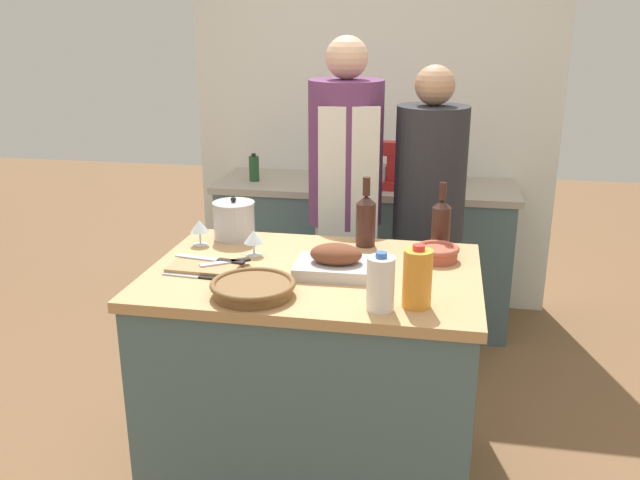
{
  "coord_description": "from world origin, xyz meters",
  "views": [
    {
      "loc": [
        0.47,
        -2.38,
        1.85
      ],
      "look_at": [
        0.0,
        0.13,
        1.01
      ],
      "focal_mm": 38.0,
      "sensor_mm": 36.0,
      "label": 1
    }
  ],
  "objects_px": {
    "wine_bottle_green": "(441,222)",
    "condiment_bottle_extra": "(459,167)",
    "cutting_board": "(205,267)",
    "knife_paring": "(195,276)",
    "wicker_basket": "(253,288)",
    "knife_bread": "(227,262)",
    "condiment_bottle_short": "(441,177)",
    "knife_chef": "(213,259)",
    "mixing_bowl": "(437,252)",
    "juice_jug": "(417,278)",
    "wine_glass_left": "(200,227)",
    "stand_mixer": "(381,169)",
    "wine_glass_right": "(254,238)",
    "person_cook_aproned": "(345,198)",
    "condiment_bottle_tall": "(254,168)",
    "milk_jug": "(381,283)",
    "stock_pot": "(234,220)",
    "person_cook_guest": "(428,215)",
    "wine_bottle_dark": "(366,219)",
    "roasting_pan": "(336,262)"
  },
  "relations": [
    {
      "from": "wicker_basket",
      "to": "condiment_bottle_short",
      "type": "xyz_separation_m",
      "value": [
        0.61,
        1.79,
        0.02
      ]
    },
    {
      "from": "cutting_board",
      "to": "knife_bread",
      "type": "bearing_deg",
      "value": 25.4
    },
    {
      "from": "cutting_board",
      "to": "knife_paring",
      "type": "xyz_separation_m",
      "value": [
        -0.01,
        -0.09,
        -0.01
      ]
    },
    {
      "from": "stand_mixer",
      "to": "person_cook_guest",
      "type": "bearing_deg",
      "value": -63.61
    },
    {
      "from": "condiment_bottle_extra",
      "to": "knife_chef",
      "type": "bearing_deg",
      "value": -118.57
    },
    {
      "from": "condiment_bottle_extra",
      "to": "person_cook_guest",
      "type": "height_order",
      "value": "person_cook_guest"
    },
    {
      "from": "stand_mixer",
      "to": "knife_bread",
      "type": "bearing_deg",
      "value": -105.71
    },
    {
      "from": "wine_glass_left",
      "to": "person_cook_aproned",
      "type": "distance_m",
      "value": 0.88
    },
    {
      "from": "wicker_basket",
      "to": "condiment_bottle_extra",
      "type": "relative_size",
      "value": 1.37
    },
    {
      "from": "cutting_board",
      "to": "knife_chef",
      "type": "relative_size",
      "value": 0.92
    },
    {
      "from": "juice_jug",
      "to": "wine_glass_left",
      "type": "relative_size",
      "value": 1.98
    },
    {
      "from": "wine_bottle_green",
      "to": "juice_jug",
      "type": "bearing_deg",
      "value": -95.97
    },
    {
      "from": "cutting_board",
      "to": "mixing_bowl",
      "type": "bearing_deg",
      "value": 16.85
    },
    {
      "from": "juice_jug",
      "to": "mixing_bowl",
      "type": "bearing_deg",
      "value": 82.95
    },
    {
      "from": "knife_chef",
      "to": "knife_paring",
      "type": "xyz_separation_m",
      "value": [
        -0.02,
        -0.14,
        -0.02
      ]
    },
    {
      "from": "wicker_basket",
      "to": "milk_jug",
      "type": "distance_m",
      "value": 0.45
    },
    {
      "from": "mixing_bowl",
      "to": "wine_bottle_green",
      "type": "bearing_deg",
      "value": 87.12
    },
    {
      "from": "knife_chef",
      "to": "wine_bottle_green",
      "type": "bearing_deg",
      "value": 23.16
    },
    {
      "from": "knife_bread",
      "to": "stand_mixer",
      "type": "bearing_deg",
      "value": 74.29
    },
    {
      "from": "condiment_bottle_tall",
      "to": "milk_jug",
      "type": "bearing_deg",
      "value": -62.96
    },
    {
      "from": "knife_bread",
      "to": "condiment_bottle_short",
      "type": "height_order",
      "value": "condiment_bottle_short"
    },
    {
      "from": "knife_paring",
      "to": "person_cook_guest",
      "type": "xyz_separation_m",
      "value": [
        0.83,
        1.09,
        -0.03
      ]
    },
    {
      "from": "knife_chef",
      "to": "juice_jug",
      "type": "bearing_deg",
      "value": -18.08
    },
    {
      "from": "wine_glass_left",
      "to": "stock_pot",
      "type": "bearing_deg",
      "value": 44.06
    },
    {
      "from": "wicker_basket",
      "to": "condiment_bottle_short",
      "type": "bearing_deg",
      "value": 71.13
    },
    {
      "from": "wicker_basket",
      "to": "knife_bread",
      "type": "height_order",
      "value": "wicker_basket"
    },
    {
      "from": "condiment_bottle_extra",
      "to": "condiment_bottle_short",
      "type": "bearing_deg",
      "value": -112.89
    },
    {
      "from": "juice_jug",
      "to": "wine_glass_left",
      "type": "distance_m",
      "value": 1.05
    },
    {
      "from": "cutting_board",
      "to": "milk_jug",
      "type": "distance_m",
      "value": 0.75
    },
    {
      "from": "person_cook_aproned",
      "to": "condiment_bottle_short",
      "type": "bearing_deg",
      "value": 37.8
    },
    {
      "from": "wine_bottle_green",
      "to": "person_cook_aproned",
      "type": "height_order",
      "value": "person_cook_aproned"
    },
    {
      "from": "wine_glass_right",
      "to": "knife_bread",
      "type": "bearing_deg",
      "value": -112.96
    },
    {
      "from": "condiment_bottle_extra",
      "to": "wine_glass_left",
      "type": "bearing_deg",
      "value": -125.24
    },
    {
      "from": "wine_glass_right",
      "to": "person_cook_aproned",
      "type": "distance_m",
      "value": 0.84
    },
    {
      "from": "wine_glass_right",
      "to": "wine_bottle_green",
      "type": "bearing_deg",
      "value": 18.01
    },
    {
      "from": "knife_paring",
      "to": "person_cook_aproned",
      "type": "relative_size",
      "value": 0.13
    },
    {
      "from": "stock_pot",
      "to": "person_cook_guest",
      "type": "bearing_deg",
      "value": 36.61
    },
    {
      "from": "stock_pot",
      "to": "wine_bottle_green",
      "type": "height_order",
      "value": "wine_bottle_green"
    },
    {
      "from": "wine_bottle_dark",
      "to": "stand_mixer",
      "type": "distance_m",
      "value": 1.21
    },
    {
      "from": "roasting_pan",
      "to": "stand_mixer",
      "type": "xyz_separation_m",
      "value": [
        0.02,
        1.56,
        0.03
      ]
    },
    {
      "from": "knife_chef",
      "to": "condiment_bottle_extra",
      "type": "xyz_separation_m",
      "value": [
        0.96,
        1.77,
        0.04
      ]
    },
    {
      "from": "juice_jug",
      "to": "milk_jug",
      "type": "height_order",
      "value": "juice_jug"
    },
    {
      "from": "knife_bread",
      "to": "person_cook_aproned",
      "type": "relative_size",
      "value": 0.1
    },
    {
      "from": "wicker_basket",
      "to": "roasting_pan",
      "type": "bearing_deg",
      "value": 46.85
    },
    {
      "from": "stock_pot",
      "to": "mixing_bowl",
      "type": "bearing_deg",
      "value": -8.08
    },
    {
      "from": "roasting_pan",
      "to": "knife_paring",
      "type": "relative_size",
      "value": 1.29
    },
    {
      "from": "wine_bottle_green",
      "to": "condiment_bottle_extra",
      "type": "distance_m",
      "value": 1.4
    },
    {
      "from": "roasting_pan",
      "to": "mixing_bowl",
      "type": "xyz_separation_m",
      "value": [
        0.37,
        0.22,
        -0.01
      ]
    },
    {
      "from": "stand_mixer",
      "to": "condiment_bottle_extra",
      "type": "distance_m",
      "value": 0.51
    },
    {
      "from": "milk_jug",
      "to": "condiment_bottle_short",
      "type": "bearing_deg",
      "value": 84.78
    }
  ]
}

